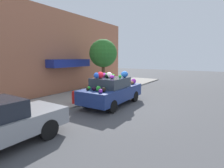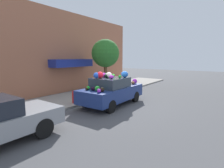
# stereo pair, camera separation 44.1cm
# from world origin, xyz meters

# --- Properties ---
(ground_plane) EXTENTS (60.00, 60.00, 0.00)m
(ground_plane) POSITION_xyz_m (0.00, 0.00, 0.00)
(ground_plane) COLOR #4C4C4F
(sidewalk_curb) EXTENTS (24.00, 3.20, 0.10)m
(sidewalk_curb) POSITION_xyz_m (0.00, 2.70, 0.05)
(sidewalk_curb) COLOR gray
(sidewalk_curb) RESTS_ON ground
(building_facade) EXTENTS (18.00, 1.20, 5.93)m
(building_facade) POSITION_xyz_m (0.06, 4.92, 2.92)
(building_facade) COLOR #B26B4C
(building_facade) RESTS_ON ground
(street_tree) EXTENTS (2.02, 2.02, 3.79)m
(street_tree) POSITION_xyz_m (2.58, 2.29, 2.86)
(street_tree) COLOR brown
(street_tree) RESTS_ON sidewalk_curb
(fire_hydrant) EXTENTS (0.20, 0.20, 0.70)m
(fire_hydrant) POSITION_xyz_m (-1.26, 1.54, 0.45)
(fire_hydrant) COLOR red
(fire_hydrant) RESTS_ON sidewalk_curb
(art_car) EXTENTS (4.03, 1.84, 1.84)m
(art_car) POSITION_xyz_m (-0.03, -0.13, 0.80)
(art_car) COLOR navy
(art_car) RESTS_ON ground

